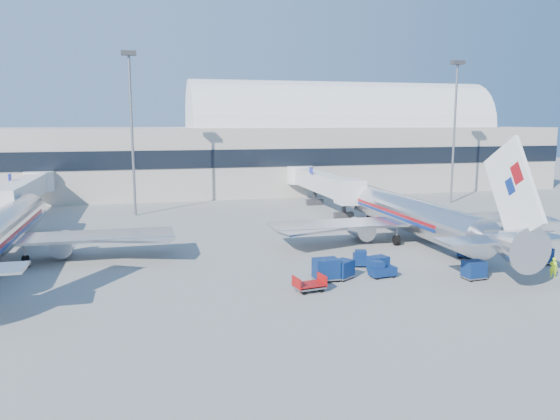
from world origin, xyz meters
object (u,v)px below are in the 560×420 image
object	(u,v)px
airliner_main	(415,216)
mast_west	(131,109)
cart_train_b	(343,269)
ramp_worker	(554,267)
cart_train_c	(326,269)
cart_solo_near	(474,270)
jetbridge_near	(319,182)
barrier_mid	(518,237)
tug_left	(360,258)
barrier_near	(492,239)
jetbridge_mid	(25,190)
barrier_far	(543,236)
tug_right	(469,251)
mast_east	(455,111)
cart_train_a	(378,264)
tug_lead	(382,270)
cart_solo_far	(541,255)
cart_open_red	(310,286)

from	to	relation	value
airliner_main	mast_west	xyz separation A→B (m)	(-30.00, 25.49, 11.87)
cart_train_b	ramp_worker	size ratio (longest dim) A/B	1.30
cart_train_c	cart_solo_near	xyz separation A→B (m)	(12.20, -2.62, -0.16)
airliner_main	jetbridge_near	distance (m)	26.43
airliner_main	barrier_mid	distance (m)	11.84
tug_left	cart_train_c	distance (m)	6.14
mast_west	barrier_near	bearing A→B (deg)	-36.38
tug_left	cart_train_b	world-z (taller)	cart_train_b
airliner_main	jetbridge_near	size ratio (longest dim) A/B	1.35
jetbridge_mid	ramp_worker	bearing A→B (deg)	-40.32
jetbridge_near	barrier_near	bearing A→B (deg)	-70.15
barrier_near	barrier_far	bearing A→B (deg)	0.00
mast_west	ramp_worker	bearing A→B (deg)	-49.62
jetbridge_near	mast_west	size ratio (longest dim) A/B	1.22
tug_right	barrier_far	bearing A→B (deg)	68.16
tug_right	jetbridge_near	bearing A→B (deg)	142.35
barrier_near	mast_east	bearing A→B (deg)	66.80
cart_train_c	barrier_far	bearing A→B (deg)	15.84
mast_east	barrier_far	bearing A→B (deg)	-100.92
cart_train_a	cart_solo_near	distance (m)	7.94
mast_east	barrier_near	bearing A→B (deg)	-113.20
barrier_far	cart_train_a	distance (m)	24.97
mast_east	tug_lead	distance (m)	49.56
tug_lead	cart_train_b	xyz separation A→B (m)	(-3.38, 0.39, 0.19)
tug_right	tug_lead	bearing A→B (deg)	-114.53
mast_east	cart_train_c	size ratio (longest dim) A/B	10.33
airliner_main	mast_east	distance (m)	34.51
tug_right	tug_left	world-z (taller)	tug_left
barrier_near	cart_solo_far	bearing A→B (deg)	-96.49
tug_right	tug_left	xyz separation A→B (m)	(-11.28, 0.14, 0.01)
tug_right	airliner_main	bearing A→B (deg)	147.80
mast_west	barrier_far	world-z (taller)	mast_west
jetbridge_near	tug_right	distance (m)	34.59
cart_train_b	barrier_mid	bearing A→B (deg)	-14.57
barrier_near	barrier_far	xyz separation A→B (m)	(6.60, 0.00, 0.00)
jetbridge_near	cart_solo_far	size ratio (longest dim) A/B	14.03
mast_west	ramp_worker	size ratio (longest dim) A/B	12.81
tug_left	cart_train_a	distance (m)	2.90
mast_east	cart_solo_far	world-z (taller)	mast_east
mast_west	cart_train_c	xyz separation A→B (m)	(15.77, -37.22, -13.79)
jetbridge_mid	cart_solo_near	world-z (taller)	jetbridge_mid
tug_lead	cart_train_c	size ratio (longest dim) A/B	1.07
barrier_near	barrier_mid	xyz separation A→B (m)	(3.30, 0.00, 0.00)
mast_east	barrier_near	size ratio (longest dim) A/B	7.53
airliner_main	barrier_far	world-z (taller)	airliner_main
jetbridge_near	ramp_worker	bearing A→B (deg)	-80.15
barrier_far	cart_open_red	world-z (taller)	barrier_far
barrier_mid	cart_solo_far	bearing A→B (deg)	-115.73
tug_left	cart_train_c	size ratio (longest dim) A/B	1.16
mast_west	tug_left	world-z (taller)	mast_west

